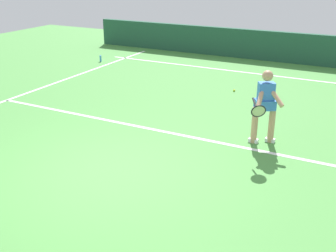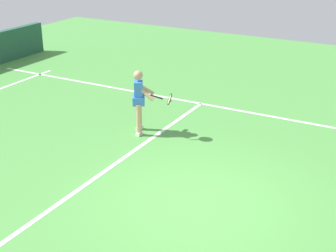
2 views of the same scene
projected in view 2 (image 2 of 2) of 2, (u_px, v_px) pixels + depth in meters
The scene contains 6 objects.
ground_plane at pixel (198, 201), 9.07m from camera, with size 27.66×27.66×0.00m, color #4C9342.
service_line_marking at pixel (101, 174), 10.03m from camera, with size 9.53×0.10×0.01m, color white.
sideline_left_marking at pixel (277, 117), 12.92m from camera, with size 0.10×19.27×0.01m, color white.
tennis_player at pixel (140, 99), 11.69m from camera, with size 0.68×1.14×1.55m.
tennis_ball_mid at pixel (144, 92), 14.75m from camera, with size 0.07×0.07×0.07m, color #D1E533.
tennis_ball_far at pixel (170, 100), 14.08m from camera, with size 0.07×0.07×0.07m, color #D1E533.
Camera 2 is at (7.13, 3.30, 4.76)m, focal length 52.91 mm.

